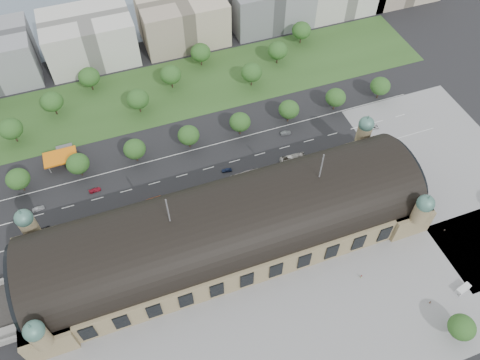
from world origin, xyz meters
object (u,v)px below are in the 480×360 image
object	(u,v)px
traffic_car_6	(373,127)
parked_car_6	(161,206)
parked_car_0	(18,256)
parked_car_5	(146,219)
petrol_station	(63,154)
parked_car_4	(115,223)
bus_mid	(245,176)
traffic_car_3	(95,190)
bus_east	(293,158)
traffic_car_1	(38,209)
traffic_car_2	(43,230)
parked_car_3	(134,216)
bus_west	(148,204)
parked_car_2	(102,227)
pedestrian_1	(430,302)
van_south	(462,290)
traffic_car_4	(227,170)
pedestrian_0	(361,277)
traffic_car_5	(286,133)
pedestrian_2	(444,230)
parked_car_1	(96,228)

from	to	relation	value
traffic_car_6	parked_car_6	bearing A→B (deg)	-77.55
parked_car_0	parked_car_5	size ratio (longest dim) A/B	0.82
petrol_station	parked_car_4	world-z (taller)	petrol_station
parked_car_4	bus_mid	world-z (taller)	bus_mid
traffic_car_3	bus_mid	xyz separation A→B (m)	(61.11, -15.35, 1.10)
bus_mid	bus_east	bearing A→B (deg)	-84.49
traffic_car_1	traffic_car_2	bearing A→B (deg)	177.90
parked_car_0	parked_car_3	world-z (taller)	parked_car_0
traffic_car_3	parked_car_0	distance (m)	38.49
traffic_car_6	bus_west	xyz separation A→B (m)	(-108.62, -8.07, 1.00)
petrol_station	traffic_car_6	size ratio (longest dim) A/B	2.86
traffic_car_1	parked_car_0	xyz separation A→B (m)	(-9.01, -19.53, 0.02)
parked_car_2	pedestrian_1	size ratio (longest dim) A/B	2.96
petrol_station	van_south	size ratio (longest dim) A/B	2.36
petrol_station	traffic_car_2	world-z (taller)	petrol_station
parked_car_4	traffic_car_1	bearing A→B (deg)	-157.83
traffic_car_4	bus_mid	distance (m)	9.12
petrol_station	pedestrian_0	distance (m)	134.65
van_south	pedestrian_1	world-z (taller)	van_south
traffic_car_6	van_south	bearing A→B (deg)	-1.09
pedestrian_0	traffic_car_5	bearing A→B (deg)	92.22
traffic_car_5	parked_car_6	bearing A→B (deg)	114.49
parked_car_6	traffic_car_4	bearing A→B (deg)	73.70
parked_car_2	parked_car_5	xyz separation A→B (m)	(17.03, -2.25, 0.07)
bus_mid	pedestrian_1	xyz separation A→B (m)	(41.65, -74.57, -0.95)
traffic_car_2	pedestrian_2	distance (m)	156.73
parked_car_1	parked_car_3	bearing A→B (deg)	65.31
van_south	pedestrian_2	distance (m)	25.17
parked_car_3	parked_car_6	world-z (taller)	parked_car_6
traffic_car_2	petrol_station	bearing A→B (deg)	157.88
parked_car_1	parked_car_5	bearing A→B (deg)	55.40
parked_car_0	bus_west	size ratio (longest dim) A/B	0.39
parked_car_2	parked_car_6	bearing A→B (deg)	55.43
petrol_station	van_south	xyz separation A→B (m)	(125.90, -112.75, -1.80)
bus_west	van_south	size ratio (longest dim) A/B	2.04
parked_car_6	parked_car_3	bearing A→B (deg)	-117.54
traffic_car_2	parked_car_2	size ratio (longest dim) A/B	1.06
traffic_car_3	pedestrian_0	world-z (taller)	pedestrian_0
parked_car_4	pedestrian_2	size ratio (longest dim) A/B	2.73
parked_car_2	bus_mid	bearing A→B (deg)	54.75
parked_car_1	traffic_car_6	bearing A→B (deg)	67.34
traffic_car_4	traffic_car_2	bearing A→B (deg)	-78.86
van_south	pedestrian_2	size ratio (longest dim) A/B	3.65
petrol_station	traffic_car_4	world-z (taller)	petrol_station
bus_west	bus_mid	xyz separation A→B (m)	(41.89, 0.00, 0.11)
parked_car_0	parked_car_1	world-z (taller)	parked_car_0
traffic_car_3	pedestrian_1	size ratio (longest dim) A/B	2.83
parked_car_1	bus_east	size ratio (longest dim) A/B	0.44
traffic_car_6	pedestrian_2	bearing A→B (deg)	4.47
parked_car_2	parked_car_4	size ratio (longest dim) A/B	1.13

